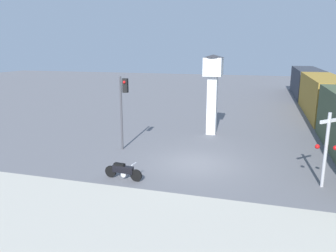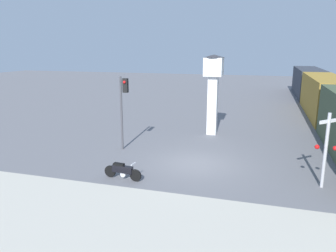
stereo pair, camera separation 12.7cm
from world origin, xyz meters
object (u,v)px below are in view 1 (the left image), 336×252
(motorcycle, at_px, (123,171))
(freight_train, at_px, (323,96))
(clock_tower, at_px, (213,82))
(railroad_crossing_signal, at_px, (326,147))
(traffic_light, at_px, (123,100))

(motorcycle, xyz_separation_m, freight_train, (11.10, 18.84, 1.30))
(freight_train, bearing_deg, motorcycle, -120.50)
(motorcycle, bearing_deg, clock_tower, 80.03)
(motorcycle, height_order, clock_tower, clock_tower)
(freight_train, distance_m, railroad_crossing_signal, 17.41)
(railroad_crossing_signal, bearing_deg, motorcycle, -169.40)
(clock_tower, bearing_deg, motorcycle, -105.65)
(freight_train, bearing_deg, railroad_crossing_signal, -98.32)
(clock_tower, relative_size, railroad_crossing_signal, 1.67)
(traffic_light, distance_m, railroad_crossing_signal, 10.71)
(motorcycle, distance_m, freight_train, 21.90)
(freight_train, bearing_deg, clock_tower, -131.61)
(railroad_crossing_signal, bearing_deg, traffic_light, 165.84)
(motorcycle, bearing_deg, freight_train, 65.17)
(clock_tower, height_order, freight_train, clock_tower)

